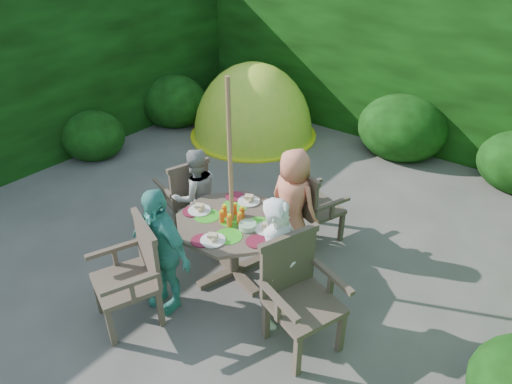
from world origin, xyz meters
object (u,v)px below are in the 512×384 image
Objects in this scene: child_left at (196,196)px; dome_tent at (253,135)px; garden_chair_left at (185,193)px; patio_table at (233,229)px; child_front at (160,250)px; parasol_pole at (231,187)px; garden_chair_right at (298,293)px; garden_chair_front at (133,273)px; garden_chair_back at (312,205)px; child_back at (293,202)px; child_right at (279,264)px.

child_left is 3.19m from dome_tent.
dome_tent reaches higher than garden_chair_left.
child_front is (-0.25, -0.76, 0.08)m from patio_table.
parasol_pole is 2.42× the size of garden_chair_left.
parasol_pole is 1.65× the size of child_front.
garden_chair_right is 1.13× the size of garden_chair_left.
garden_chair_back is at bearing 94.48° from garden_chair_front.
child_left is at bearing 31.80° from child_back.
child_right is 1.15× the size of child_left.
garden_chair_right is 0.81× the size of child_back.
child_front is at bearing 51.69° from child_left.
parasol_pole reaches higher than child_front.
dome_tent reaches higher than child_left.
garden_chair_right is (1.03, -0.33, -0.04)m from patio_table.
parasol_pole is at bearing 92.39° from garden_chair_right.
garden_chair_back is (1.38, 0.71, 0.01)m from garden_chair_left.
garden_chair_back is at bearing 16.68° from child_right.
garden_chair_left is 0.35× the size of dome_tent.
garden_chair_back is 0.78× the size of child_left.
garden_chair_right is 1.89m from child_left.
garden_chair_left is 1.55m from garden_chair_front.
child_left reaches higher than garden_chair_front.
dome_tent is at bearing -129.49° from child_left.
garden_chair_right reaches higher than patio_table.
child_front is at bearing 128.64° from garden_chair_right.
garden_chair_front is at bearing 77.00° from child_back.
child_left reaches higher than garden_chair_left.
child_left is (-0.77, 0.24, -0.00)m from patio_table.
garden_chair_front is at bearing -107.45° from parasol_pole.
garden_chair_back is (0.33, 1.05, -0.61)m from parasol_pole.
child_right is (1.09, 0.80, 0.14)m from garden_chair_front.
patio_table is 1.12× the size of child_right.
child_front reaches higher than child_back.
child_front is at bearing -107.79° from parasol_pole.
parasol_pole reaches higher than child_left.
child_front reaches higher than garden_chair_back.
garden_chair_front is 0.32m from child_front.
patio_table is 1.11m from garden_chair_left.
garden_chair_left is at bearing 139.57° from garden_chair_front.
garden_chair_front is 0.85× the size of child_left.
patio_table is at bearing 70.41° from child_right.
child_back is at bearing 93.48° from garden_chair_back.
patio_table is at bearing -66.09° from dome_tent.
parasol_pole reaches higher than garden_chair_back.
parasol_pole is 1.22m from garden_chair_right.
child_front is (0.52, -1.01, 0.08)m from child_left.
garden_chair_front reaches higher than garden_chair_back.
garden_chair_left is at bearing 47.79° from garden_chair_back.
child_right is 1.06× the size of child_back.
garden_chair_left is (-1.05, 0.34, -0.11)m from patio_table.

